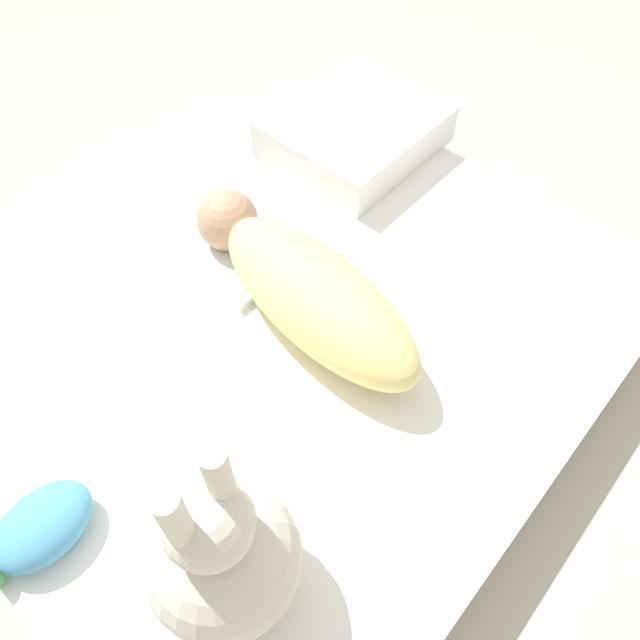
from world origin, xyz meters
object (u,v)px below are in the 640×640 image
(swaddled_baby, at_px, (306,288))
(bunny_plush, at_px, (222,554))
(pillow, at_px, (355,133))
(turtle_plush, at_px, (39,529))

(swaddled_baby, height_order, bunny_plush, bunny_plush)
(pillow, xyz_separation_m, turtle_plush, (1.04, 0.24, -0.01))
(pillow, relative_size, turtle_plush, 1.87)
(pillow, bearing_deg, turtle_plush, 13.12)
(bunny_plush, bearing_deg, swaddled_baby, -150.31)
(swaddled_baby, distance_m, pillow, 0.52)
(swaddled_baby, bearing_deg, turtle_plush, 96.23)
(turtle_plush, bearing_deg, pillow, -166.88)
(swaddled_baby, bearing_deg, pillow, -53.59)
(swaddled_baby, relative_size, pillow, 1.60)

